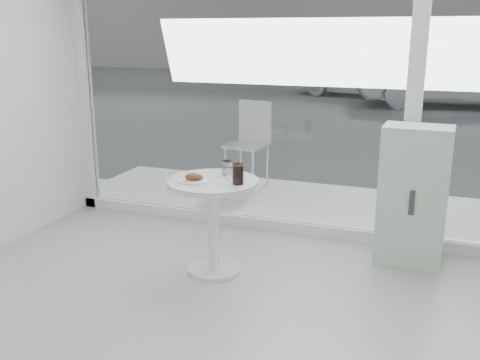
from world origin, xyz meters
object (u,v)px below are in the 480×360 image
at_px(car_white, 362,72).
at_px(plate_fritter, 194,178).
at_px(mint_cabinet, 413,196).
at_px(water_tumbler_a, 226,168).
at_px(car_silver, 454,76).
at_px(patio_chair, 250,138).
at_px(plate_donut, 238,175).
at_px(water_tumbler_b, 228,169).
at_px(main_table, 213,207).
at_px(cola_glass, 238,174).

distance_m(car_white, plate_fritter, 12.96).
xyz_separation_m(mint_cabinet, car_white, (-2.10, 12.11, 0.13)).
bearing_deg(water_tumbler_a, car_white, 93.00).
xyz_separation_m(mint_cabinet, car_silver, (0.44, 10.51, 0.21)).
distance_m(patio_chair, car_white, 10.50).
bearing_deg(patio_chair, car_white, 100.41).
relative_size(plate_donut, water_tumbler_b, 1.72).
bearing_deg(main_table, water_tumbler_a, 81.25).
xyz_separation_m(car_white, water_tumbler_a, (0.66, -12.64, 0.11)).
bearing_deg(water_tumbler_a, water_tumbler_b, -47.03).
bearing_deg(water_tumbler_a, mint_cabinet, 20.35).
distance_m(water_tumbler_b, cola_glass, 0.27).
relative_size(plate_fritter, water_tumbler_a, 2.03).
bearing_deg(water_tumbler_a, plate_fritter, -115.71).
xyz_separation_m(mint_cabinet, plate_fritter, (-1.58, -0.83, 0.21)).
height_order(patio_chair, plate_fritter, patio_chair).
bearing_deg(plate_fritter, car_white, 92.29).
xyz_separation_m(car_white, plate_donut, (0.79, -12.72, 0.08)).
relative_size(plate_fritter, plate_donut, 1.14).
distance_m(car_white, car_silver, 3.00).
bearing_deg(water_tumbler_b, main_table, -110.18).
height_order(main_table, plate_fritter, plate_fritter).
bearing_deg(mint_cabinet, water_tumbler_a, -157.51).
bearing_deg(patio_chair, plate_fritter, -70.92).
xyz_separation_m(patio_chair, plate_donut, (0.68, -2.22, 0.16)).
xyz_separation_m(car_silver, plate_donut, (-1.75, -11.13, -0.01)).
height_order(main_table, cola_glass, cola_glass).
height_order(patio_chair, plate_donut, patio_chair).
distance_m(car_silver, water_tumbler_a, 11.21).
relative_size(car_white, cola_glass, 26.25).
bearing_deg(plate_donut, mint_cabinet, 25.04).
bearing_deg(patio_chair, main_table, -67.86).
bearing_deg(mint_cabinet, plate_fritter, -150.09).
distance_m(water_tumbler_a, water_tumbler_b, 0.05).
bearing_deg(car_white, car_silver, -105.76).
bearing_deg(cola_glass, car_silver, 81.51).
relative_size(main_table, cola_glass, 4.84).
xyz_separation_m(mint_cabinet, water_tumbler_b, (-1.41, -0.57, 0.24)).
bearing_deg(cola_glass, water_tumbler_b, 127.75).
bearing_deg(car_white, water_tumbler_b, -160.52).
xyz_separation_m(water_tumbler_a, cola_glass, (0.19, -0.24, 0.03)).
xyz_separation_m(car_white, water_tumbler_b, (0.69, -12.68, 0.11)).
distance_m(main_table, patio_chair, 2.40).
bearing_deg(plate_fritter, water_tumbler_b, 56.74).
height_order(main_table, patio_chair, patio_chair).
xyz_separation_m(water_tumbler_b, cola_glass, (0.16, -0.21, 0.03)).
relative_size(mint_cabinet, plate_fritter, 5.13).
height_order(car_silver, water_tumbler_b, car_silver).
distance_m(main_table, car_white, 12.86).
distance_m(plate_fritter, cola_glass, 0.35).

